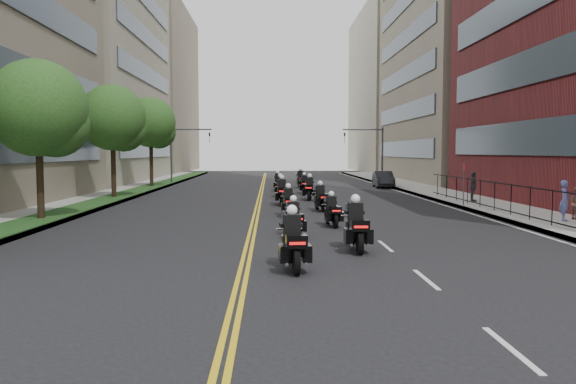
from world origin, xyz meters
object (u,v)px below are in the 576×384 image
(motorcycle_6, at_px, (282,193))
(motorcycle_0, at_px, (293,244))
(motorcycle_10, at_px, (278,183))
(parked_sedan, at_px, (383,179))
(pedestrian_c, at_px, (473,187))
(motorcycle_8, at_px, (280,187))
(motorcycle_2, at_px, (294,221))
(motorcycle_5, at_px, (321,199))
(motorcycle_3, at_px, (332,212))
(motorcycle_4, at_px, (288,203))
(motorcycle_9, at_px, (304,185))
(motorcycle_1, at_px, (356,228))
(pedestrian_a, at_px, (565,201))
(motorcycle_11, at_px, (301,180))
(motorcycle_7, at_px, (310,190))

(motorcycle_6, bearing_deg, motorcycle_0, -92.29)
(motorcycle_0, xyz_separation_m, motorcycle_6, (0.09, 18.49, 0.02))
(motorcycle_10, height_order, parked_sedan, motorcycle_10)
(motorcycle_10, distance_m, pedestrian_c, 16.91)
(motorcycle_8, bearing_deg, pedestrian_c, -26.79)
(motorcycle_2, relative_size, motorcycle_5, 0.96)
(motorcycle_3, xyz_separation_m, motorcycle_4, (-1.75, 3.90, 0.04))
(motorcycle_9, distance_m, motorcycle_10, 3.81)
(motorcycle_1, relative_size, motorcycle_9, 1.11)
(motorcycle_3, height_order, pedestrian_a, pedestrian_a)
(motorcycle_0, height_order, motorcycle_3, motorcycle_0)
(motorcycle_8, height_order, motorcycle_10, motorcycle_8)
(motorcycle_4, height_order, motorcycle_5, motorcycle_4)
(motorcycle_5, height_order, motorcycle_11, motorcycle_11)
(motorcycle_0, xyz_separation_m, motorcycle_10, (0.02, 30.92, -0.04))
(motorcycle_2, distance_m, motorcycle_10, 25.08)
(motorcycle_8, xyz_separation_m, pedestrian_c, (11.78, -6.00, 0.42))
(motorcycle_1, height_order, motorcycle_6, same)
(motorcycle_0, relative_size, pedestrian_c, 1.30)
(motorcycle_9, bearing_deg, motorcycle_1, -89.49)
(motorcycle_5, xyz_separation_m, motorcycle_6, (-2.04, 3.40, 0.08))
(motorcycle_7, bearing_deg, motorcycle_5, -81.43)
(motorcycle_0, xyz_separation_m, motorcycle_9, (2.00, 27.66, -0.05))
(motorcycle_9, bearing_deg, motorcycle_6, -101.65)
(motorcycle_0, xyz_separation_m, motorcycle_8, (0.09, 24.86, -0.04))
(motorcycle_0, height_order, motorcycle_6, motorcycle_6)
(motorcycle_9, bearing_deg, motorcycle_10, 121.44)
(motorcycle_8, distance_m, pedestrian_c, 13.23)
(motorcycle_5, distance_m, motorcycle_8, 9.99)
(motorcycle_2, height_order, motorcycle_5, motorcycle_5)
(motorcycle_8, bearing_deg, motorcycle_0, -89.99)
(motorcycle_0, bearing_deg, motorcycle_4, 83.67)
(motorcycle_3, bearing_deg, pedestrian_c, 39.03)
(motorcycle_0, height_order, pedestrian_c, pedestrian_c)
(parked_sedan, bearing_deg, motorcycle_1, -99.25)
(motorcycle_3, distance_m, parked_sedan, 26.92)
(motorcycle_6, distance_m, motorcycle_10, 12.43)
(motorcycle_0, distance_m, motorcycle_10, 30.92)
(motorcycle_10, bearing_deg, pedestrian_a, -63.31)
(motorcycle_0, distance_m, motorcycle_8, 24.86)
(motorcycle_7, relative_size, motorcycle_11, 0.98)
(motorcycle_7, distance_m, pedestrian_a, 16.53)
(motorcycle_11, bearing_deg, motorcycle_8, -108.96)
(motorcycle_3, height_order, motorcycle_10, motorcycle_10)
(motorcycle_4, relative_size, motorcycle_10, 0.99)
(motorcycle_6, bearing_deg, motorcycle_3, -80.59)
(motorcycle_10, bearing_deg, motorcycle_2, -92.35)
(motorcycle_1, xyz_separation_m, pedestrian_c, (9.69, 15.98, 0.35))
(motorcycle_8, distance_m, pedestrian_a, 19.99)
(pedestrian_c, bearing_deg, motorcycle_4, 128.23)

